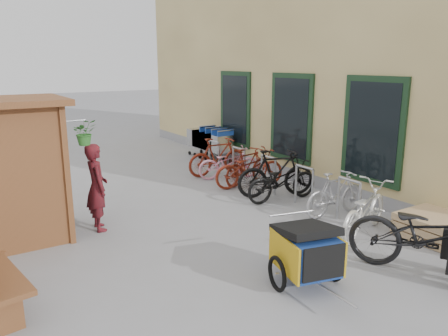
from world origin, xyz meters
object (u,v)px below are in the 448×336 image
pallet_stack (439,228)px  bike_0 (364,209)px  bike_2 (282,180)px  child_trailer (306,250)px  bike_4 (249,168)px  bike_6 (228,163)px  person_kiosk (97,187)px  bike_3 (276,173)px  bike_5 (248,166)px  bike_1 (336,194)px  cargo_bike (434,237)px  bike_7 (218,157)px  shopping_carts (209,140)px

pallet_stack → bike_0: (-0.88, 0.88, 0.25)m
bike_2 → child_trailer: bearing=150.0°
bike_0 → pallet_stack: bearing=-153.3°
bike_4 → bike_6: size_ratio=1.12×
person_kiosk → bike_4: person_kiosk is taller
pallet_stack → bike_4: size_ratio=0.67×
person_kiosk → bike_3: (3.97, -0.18, -0.25)m
person_kiosk → bike_0: size_ratio=0.90×
pallet_stack → bike_2: 3.25m
bike_0 → bike_5: size_ratio=1.15×
bike_1 → bike_6: 3.50m
child_trailer → cargo_bike: bearing=-12.3°
bike_0 → bike_1: bike_0 is taller
person_kiosk → bike_2: (3.89, -0.50, -0.33)m
pallet_stack → bike_0: 1.27m
bike_6 → pallet_stack: bearing=-153.8°
pallet_stack → cargo_bike: cargo_bike is taller
child_trailer → cargo_bike: size_ratio=0.66×
bike_0 → bike_4: 3.52m
bike_4 → bike_7: (-0.05, 1.37, 0.04)m
pallet_stack → bike_5: (-0.70, 4.62, 0.25)m
child_trailer → bike_6: size_ratio=1.00×
cargo_bike → pallet_stack: bearing=0.2°
bike_4 → pallet_stack: bearing=-159.7°
bike_1 → bike_6: size_ratio=0.94×
bike_0 → bike_2: (0.04, 2.26, -0.01)m
bike_4 → bike_5: bearing=-15.5°
pallet_stack → shopping_carts: 7.65m
bike_5 → bike_1: bearing=170.8°
bike_1 → bike_4: (-0.23, 2.56, 0.02)m
bike_1 → bike_2: size_ratio=0.85×
person_kiosk → bike_6: person_kiosk is taller
child_trailer → person_kiosk: (-1.74, 3.54, 0.28)m
cargo_bike → bike_2: (0.50, 3.83, -0.13)m
bike_0 → bike_7: size_ratio=1.04×
pallet_stack → bike_2: bike_2 is taller
bike_2 → bike_4: (0.04, 1.26, 0.01)m
bike_6 → bike_7: size_ratio=0.93×
child_trailer → bike_4: bearing=76.3°
bike_2 → bike_7: size_ratio=1.02×
bike_1 → bike_3: bearing=9.6°
bike_0 → bike_4: (0.08, 3.52, 0.01)m
child_trailer → bike_7: size_ratio=0.93×
shopping_carts → bike_6: shopping_carts is taller
cargo_bike → bike_2: bearing=55.3°
pallet_stack → person_kiosk: (-4.73, 3.63, 0.58)m
bike_2 → bike_4: size_ratio=0.97×
bike_2 → bike_6: bearing=4.3°
bike_2 → bike_3: size_ratio=0.97×
bike_0 → bike_3: (0.13, 2.57, 0.07)m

